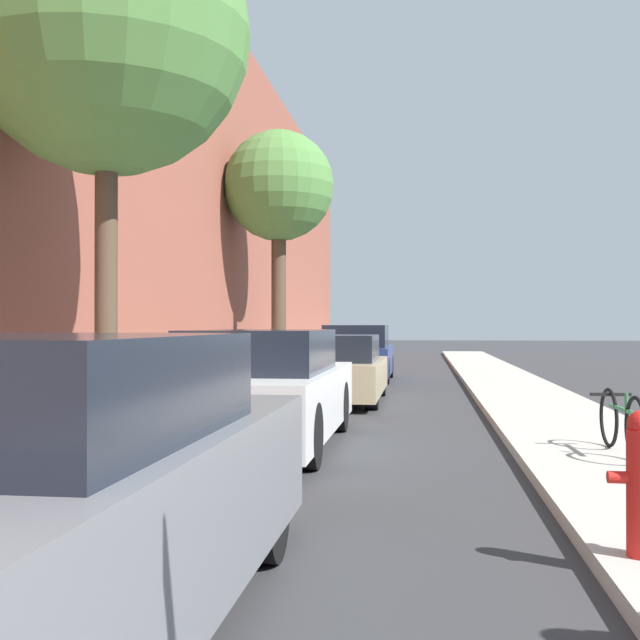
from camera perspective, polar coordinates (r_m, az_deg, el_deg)
The scene contains 11 objects.
ground_plane at distance 14.36m, azimuth 3.94°, elevation -6.26°, with size 120.00×120.00×0.00m, color #333335.
sidewalk_left at distance 14.82m, azimuth -7.38°, elevation -5.84°, with size 2.00×52.00×0.12m.
sidewalk_right at distance 14.46m, azimuth 15.55°, elevation -5.96°, with size 2.00×52.00×0.12m.
building_facade_left at distance 15.47m, azimuth -12.30°, elevation 11.24°, with size 0.70×52.00×9.17m.
parked_car_grey at distance 3.94m, azimuth -20.55°, elevation -11.85°, with size 1.90×4.22×1.43m.
parked_car_white at distance 9.44m, azimuth -4.13°, elevation -5.19°, with size 1.72×4.62×1.42m.
parked_car_champagne at distance 14.87m, azimuth 0.96°, elevation -3.68°, with size 1.88×4.26×1.28m.
parked_car_navy at distance 20.51m, azimuth 2.73°, elevation -2.55°, with size 1.81×3.94×1.47m.
street_tree_near at distance 9.23m, azimuth -15.40°, elevation 19.70°, with size 3.11×3.11×6.09m.
street_tree_far at distance 19.55m, azimuth -3.05°, elevation 9.62°, with size 2.74×2.74×6.18m.
bicycle at distance 8.78m, azimuth 21.25°, elevation -6.99°, with size 0.44×1.61×0.66m.
Camera 1 is at (0.90, 1.75, 1.48)m, focal length 43.58 mm.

